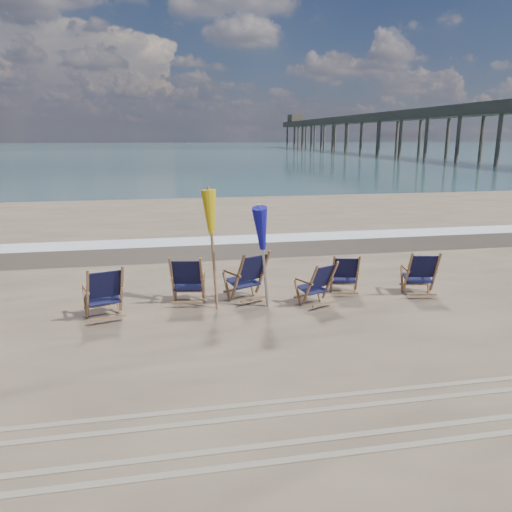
# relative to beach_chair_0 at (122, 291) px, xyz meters

# --- Properties ---
(ocean) EXTENTS (400.00, 400.00, 0.00)m
(ocean) POSITION_rel_beach_chair_0_xyz_m (2.74, 126.65, -0.55)
(ocean) COLOR #3C5D64
(ocean) RESTS_ON ground
(surf_foam) EXTENTS (200.00, 1.40, 0.01)m
(surf_foam) POSITION_rel_beach_chair_0_xyz_m (2.74, 6.95, -0.54)
(surf_foam) COLOR silver
(surf_foam) RESTS_ON ground
(wet_sand_strip) EXTENTS (200.00, 2.60, 0.00)m
(wet_sand_strip) POSITION_rel_beach_chair_0_xyz_m (2.74, 5.45, -0.54)
(wet_sand_strip) COLOR #42362A
(wet_sand_strip) RESTS_ON ground
(tire_tracks) EXTENTS (80.00, 1.30, 0.01)m
(tire_tracks) POSITION_rel_beach_chair_0_xyz_m (2.74, -4.15, -0.54)
(tire_tracks) COLOR gray
(tire_tracks) RESTS_ON ground
(beach_chair_0) EXTENTS (0.89, 0.95, 1.09)m
(beach_chair_0) POSITION_rel_beach_chair_0_xyz_m (0.00, 0.00, 0.00)
(beach_chair_0) COLOR #111233
(beach_chair_0) RESTS_ON ground
(beach_chair_1) EXTENTS (0.82, 0.89, 1.07)m
(beach_chair_1) POSITION_rel_beach_chair_0_xyz_m (1.55, 0.45, -0.01)
(beach_chair_1) COLOR #111233
(beach_chair_1) RESTS_ON ground
(beach_chair_2) EXTENTS (0.98, 1.03, 1.12)m
(beach_chair_2) POSITION_rel_beach_chair_0_xyz_m (2.84, 0.60, 0.01)
(beach_chair_2) COLOR #111233
(beach_chair_2) RESTS_ON ground
(beach_chair_3) EXTENTS (0.84, 0.88, 0.96)m
(beach_chair_3) POSITION_rel_beach_chair_0_xyz_m (4.13, 0.03, -0.07)
(beach_chair_3) COLOR #111233
(beach_chair_3) RESTS_ON ground
(beach_chair_4) EXTENTS (0.75, 0.81, 0.95)m
(beach_chair_4) POSITION_rel_beach_chair_0_xyz_m (4.90, 0.46, -0.07)
(beach_chair_4) COLOR #111233
(beach_chair_4) RESTS_ON ground
(beach_chair_5) EXTENTS (0.81, 0.87, 1.04)m
(beach_chair_5) POSITION_rel_beach_chair_0_xyz_m (6.49, 0.05, -0.03)
(beach_chair_5) COLOR #111233
(beach_chair_5) RESTS_ON ground
(umbrella_yellow) EXTENTS (0.30, 0.30, 2.37)m
(umbrella_yellow) POSITION_rel_beach_chair_0_xyz_m (1.77, 0.28, 1.28)
(umbrella_yellow) COLOR olive
(umbrella_yellow) RESTS_ON ground
(umbrella_blue) EXTENTS (0.30, 0.30, 2.12)m
(umbrella_blue) POSITION_rel_beach_chair_0_xyz_m (2.74, -0.01, 1.05)
(umbrella_blue) COLOR #A5A5AD
(umbrella_blue) RESTS_ON ground
(fishing_pier) EXTENTS (4.40, 140.00, 9.30)m
(fishing_pier) POSITION_rel_beach_chair_0_xyz_m (40.74, 72.65, 4.10)
(fishing_pier) COLOR #50453A
(fishing_pier) RESTS_ON ground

